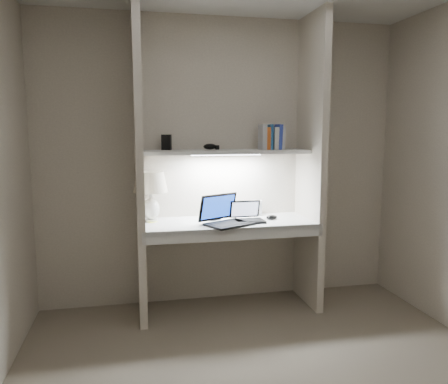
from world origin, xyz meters
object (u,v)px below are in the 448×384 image
object	(u,v)px
book_row	(271,138)
table_lamp	(150,188)
speaker	(256,208)
laptop_netbook	(247,217)
laptop_main	(225,217)

from	to	relation	value
book_row	table_lamp	bearing A→B (deg)	178.55
speaker	book_row	distance (m)	0.65
speaker	laptop_netbook	bearing A→B (deg)	-114.07
laptop_main	book_row	bearing A→B (deg)	-1.61
laptop_netbook	book_row	xyz separation A→B (m)	(0.25, 0.15, 0.66)
table_lamp	book_row	xyz separation A→B (m)	(1.04, -0.03, 0.41)
table_lamp	speaker	xyz separation A→B (m)	(0.94, 0.07, -0.22)
book_row	speaker	bearing A→B (deg)	135.68
laptop_main	book_row	distance (m)	0.82
table_lamp	speaker	world-z (taller)	table_lamp
laptop_main	laptop_netbook	size ratio (longest dim) A/B	1.72
book_row	laptop_main	bearing A→B (deg)	-155.09
table_lamp	laptop_netbook	bearing A→B (deg)	-12.29
speaker	table_lamp	bearing A→B (deg)	-167.98
table_lamp	book_row	world-z (taller)	book_row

